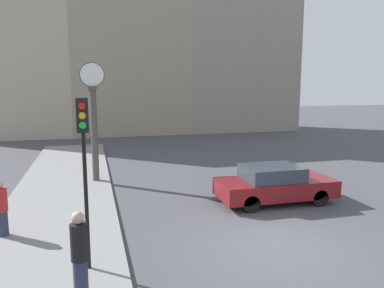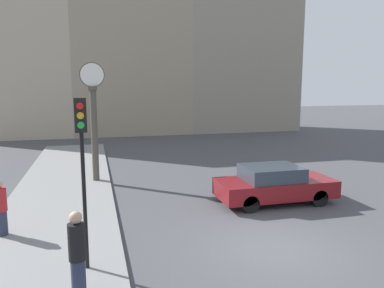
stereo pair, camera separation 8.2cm
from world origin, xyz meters
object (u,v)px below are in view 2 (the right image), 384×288
(pedestrian_red_top, at_px, (0,208))
(pedestrian_black_jacket, at_px, (77,254))
(street_clock, at_px, (94,120))
(traffic_light_near, at_px, (82,149))
(sedan_car, at_px, (274,184))

(pedestrian_red_top, height_order, pedestrian_black_jacket, pedestrian_black_jacket)
(street_clock, bearing_deg, pedestrian_black_jacket, -92.59)
(pedestrian_red_top, distance_m, pedestrian_black_jacket, 4.47)
(traffic_light_near, distance_m, pedestrian_red_top, 4.10)
(sedan_car, xyz_separation_m, traffic_light_near, (-6.69, -3.72, 2.25))
(sedan_car, height_order, traffic_light_near, traffic_light_near)
(street_clock, height_order, pedestrian_black_jacket, street_clock)
(traffic_light_near, relative_size, pedestrian_red_top, 2.49)
(traffic_light_near, height_order, pedestrian_red_top, traffic_light_near)
(pedestrian_red_top, bearing_deg, sedan_car, 6.78)
(pedestrian_red_top, xyz_separation_m, pedestrian_black_jacket, (2.23, -3.87, 0.13))
(sedan_car, relative_size, pedestrian_black_jacket, 2.40)
(sedan_car, relative_size, pedestrian_red_top, 2.73)
(street_clock, bearing_deg, sedan_car, -36.12)
(sedan_car, relative_size, traffic_light_near, 1.10)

